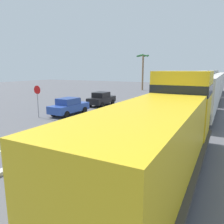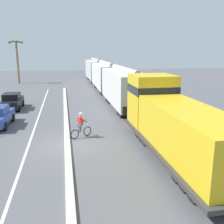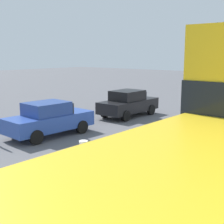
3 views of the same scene
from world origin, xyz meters
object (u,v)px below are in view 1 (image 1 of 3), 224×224
Objects in this scene: hopper_car_lead at (200,95)px; cyclist at (106,122)px; locomotive at (164,131)px; palm_tree_near at (143,63)px; hopper_car_trailing at (215,82)px; hopper_car_middle at (210,86)px; parked_car_blue at (69,106)px; stop_sign at (37,95)px; parked_car_black at (102,99)px.

hopper_car_lead is 6.18× the size of cyclist.
palm_tree_near reaches higher than locomotive.
locomotive is at bearing -37.19° from cyclist.
palm_tree_near is at bearing -177.56° from hopper_car_trailing.
hopper_car_lead is at bearing -90.00° from hopper_car_trailing.
palm_tree_near reaches higher than hopper_car_lead.
hopper_car_middle is at bearing 76.14° from cyclist.
hopper_car_lead is 2.48× the size of parked_car_blue.
stop_sign is at bearing 168.72° from cyclist.
palm_tree_near is at bearing 105.68° from cyclist.
hopper_car_trailing is 29.97m from parked_car_blue.
hopper_car_lead is at bearing -7.80° from parked_car_black.
hopper_car_lead is 2.52× the size of parked_car_black.
locomotive is at bearing -90.00° from hopper_car_middle.
hopper_car_middle is at bearing -38.92° from palm_tree_near.
cyclist is at bearing -98.88° from hopper_car_trailing.
hopper_car_middle and hopper_car_trailing have the same top height.
hopper_car_lead is 1.00× the size of hopper_car_trailing.
locomotive is at bearing -34.20° from parked_car_blue.
parked_car_black is at bearing -137.79° from hopper_car_middle.
hopper_car_lead is (0.00, 12.16, 0.28)m from locomotive.
palm_tree_near is at bearing 111.42° from locomotive.
palm_tree_near reaches higher than cyclist.
parked_car_black is (0.01, 6.12, 0.00)m from parked_car_blue.
hopper_car_middle is 2.52× the size of parked_car_black.
palm_tree_near is (-13.65, -0.58, 3.40)m from hopper_car_trailing.
locomotive is 13.48m from parked_car_blue.
hopper_car_trailing is (0.00, 23.20, 0.00)m from hopper_car_lead.
hopper_car_middle is at bearing 55.53° from parked_car_blue.
hopper_car_trailing is (0.00, 11.60, 0.00)m from hopper_car_middle.
hopper_car_trailing reaches higher than parked_car_black.
palm_tree_near reaches higher than parked_car_blue.
stop_sign is at bearing -151.92° from hopper_car_lead.
hopper_car_trailing is at bearing 2.44° from palm_tree_near.
hopper_car_lead is at bearing 90.00° from locomotive.
parked_car_black is 21.75m from palm_tree_near.
hopper_car_trailing is 32.02m from cyclist.
parked_car_blue is at bearing -157.53° from hopper_car_lead.
palm_tree_near is (-13.65, 22.62, 3.40)m from hopper_car_lead.
hopper_car_middle is at bearing -90.00° from hopper_car_trailing.
locomotive is 1.10× the size of hopper_car_middle.
stop_sign is (-12.82, -18.44, -0.05)m from hopper_car_middle.
parked_car_blue is at bearing -90.07° from parked_car_black.
parked_car_blue is 3.06m from stop_sign.
hopper_car_middle reaches higher than stop_sign.
parked_car_black is at bearing 129.09° from locomotive.
hopper_car_trailing is (0.00, 35.36, 0.28)m from locomotive.
locomotive is 23.76m from hopper_car_middle.
parked_car_black is at bearing 78.46° from stop_sign.
hopper_car_lead is at bearing -90.00° from hopper_car_middle.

